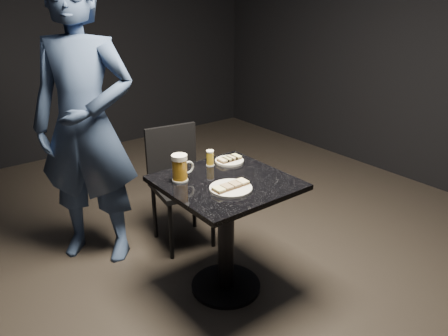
{
  "coord_description": "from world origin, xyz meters",
  "views": [
    {
      "loc": [
        -1.41,
        -1.8,
        1.78
      ],
      "look_at": [
        0.0,
        0.02,
        0.82
      ],
      "focal_mm": 35.0,
      "sensor_mm": 36.0,
      "label": 1
    }
  ],
  "objects_px": {
    "plate_large": "(231,188)",
    "patron": "(85,126)",
    "chair": "(178,178)",
    "beer_tumbler": "(210,158)",
    "plate_small": "(229,161)",
    "beer_mug": "(180,168)",
    "table": "(226,217)"
  },
  "relations": [
    {
      "from": "plate_large",
      "to": "patron",
      "type": "bearing_deg",
      "value": 112.08
    },
    {
      "from": "chair",
      "to": "beer_tumbler",
      "type": "bearing_deg",
      "value": -94.56
    },
    {
      "from": "patron",
      "to": "beer_tumbler",
      "type": "height_order",
      "value": "patron"
    },
    {
      "from": "plate_small",
      "to": "beer_tumbler",
      "type": "xyz_separation_m",
      "value": [
        -0.13,
        0.03,
        0.04
      ]
    },
    {
      "from": "plate_large",
      "to": "beer_mug",
      "type": "xyz_separation_m",
      "value": [
        -0.15,
        0.27,
        0.07
      ]
    },
    {
      "from": "plate_small",
      "to": "table",
      "type": "xyz_separation_m",
      "value": [
        -0.19,
        -0.21,
        -0.25
      ]
    },
    {
      "from": "beer_tumbler",
      "to": "chair",
      "type": "xyz_separation_m",
      "value": [
        0.04,
        0.45,
        -0.3
      ]
    },
    {
      "from": "plate_large",
      "to": "chair",
      "type": "distance_m",
      "value": 0.85
    },
    {
      "from": "table",
      "to": "beer_tumbler",
      "type": "relative_size",
      "value": 7.65
    },
    {
      "from": "plate_large",
      "to": "beer_mug",
      "type": "distance_m",
      "value": 0.32
    },
    {
      "from": "plate_large",
      "to": "plate_small",
      "type": "height_order",
      "value": "same"
    },
    {
      "from": "plate_small",
      "to": "table",
      "type": "relative_size",
      "value": 0.24
    },
    {
      "from": "patron",
      "to": "chair",
      "type": "distance_m",
      "value": 0.74
    },
    {
      "from": "plate_large",
      "to": "chair",
      "type": "height_order",
      "value": "chair"
    },
    {
      "from": "plate_small",
      "to": "beer_tumbler",
      "type": "bearing_deg",
      "value": 166.93
    },
    {
      "from": "table",
      "to": "beer_mug",
      "type": "xyz_separation_m",
      "value": [
        -0.21,
        0.16,
        0.32
      ]
    },
    {
      "from": "table",
      "to": "chair",
      "type": "bearing_deg",
      "value": 81.9
    },
    {
      "from": "beer_mug",
      "to": "plate_small",
      "type": "bearing_deg",
      "value": 7.44
    },
    {
      "from": "plate_small",
      "to": "beer_tumbler",
      "type": "distance_m",
      "value": 0.14
    },
    {
      "from": "plate_large",
      "to": "beer_tumbler",
      "type": "distance_m",
      "value": 0.37
    },
    {
      "from": "plate_small",
      "to": "table",
      "type": "distance_m",
      "value": 0.38
    },
    {
      "from": "beer_mug",
      "to": "beer_tumbler",
      "type": "height_order",
      "value": "beer_mug"
    },
    {
      "from": "plate_large",
      "to": "patron",
      "type": "height_order",
      "value": "patron"
    },
    {
      "from": "table",
      "to": "beer_tumbler",
      "type": "height_order",
      "value": "beer_tumbler"
    },
    {
      "from": "beer_mug",
      "to": "beer_tumbler",
      "type": "relative_size",
      "value": 1.61
    },
    {
      "from": "plate_large",
      "to": "chair",
      "type": "bearing_deg",
      "value": 79.08
    },
    {
      "from": "plate_large",
      "to": "table",
      "type": "xyz_separation_m",
      "value": [
        0.06,
        0.11,
        -0.25
      ]
    },
    {
      "from": "patron",
      "to": "table",
      "type": "relative_size",
      "value": 2.52
    },
    {
      "from": "chair",
      "to": "plate_large",
      "type": "bearing_deg",
      "value": -100.92
    },
    {
      "from": "table",
      "to": "patron",
      "type": "bearing_deg",
      "value": 117.51
    },
    {
      "from": "plate_small",
      "to": "table",
      "type": "bearing_deg",
      "value": -132.33
    },
    {
      "from": "patron",
      "to": "beer_mug",
      "type": "distance_m",
      "value": 0.78
    }
  ]
}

